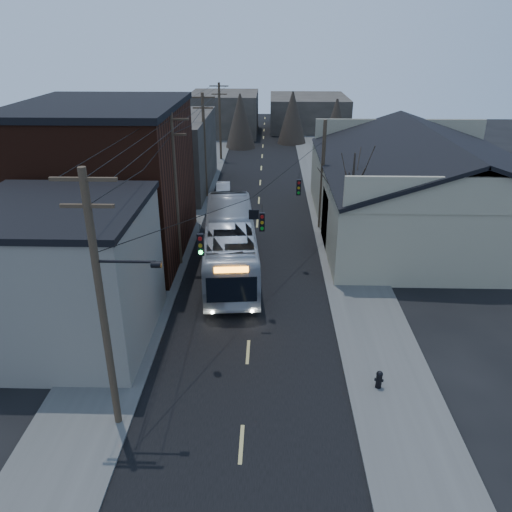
# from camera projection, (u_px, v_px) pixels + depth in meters

# --- Properties ---
(ground) EXTENTS (160.00, 160.00, 0.00)m
(ground) POSITION_uv_depth(u_px,v_px,m) (238.00, 488.00, 17.24)
(ground) COLOR black
(ground) RESTS_ON ground
(road_surface) EXTENTS (9.00, 110.00, 0.02)m
(road_surface) POSITION_uv_depth(u_px,v_px,m) (258.00, 207.00, 44.55)
(road_surface) COLOR black
(road_surface) RESTS_ON ground
(sidewalk_left) EXTENTS (4.00, 110.00, 0.12)m
(sidewalk_left) POSITION_uv_depth(u_px,v_px,m) (186.00, 206.00, 44.70)
(sidewalk_left) COLOR #474744
(sidewalk_left) RESTS_ON ground
(sidewalk_right) EXTENTS (4.00, 110.00, 0.12)m
(sidewalk_right) POSITION_uv_depth(u_px,v_px,m) (331.00, 208.00, 44.37)
(sidewalk_right) COLOR #474744
(sidewalk_right) RESTS_ON ground
(building_clapboard) EXTENTS (8.00, 8.00, 7.00)m
(building_clapboard) POSITION_uv_depth(u_px,v_px,m) (64.00, 277.00, 24.22)
(building_clapboard) COLOR slate
(building_clapboard) RESTS_ON ground
(building_brick) EXTENTS (10.00, 12.00, 10.00)m
(building_brick) POSITION_uv_depth(u_px,v_px,m) (107.00, 184.00, 33.64)
(building_brick) COLOR black
(building_brick) RESTS_ON ground
(building_left_far) EXTENTS (9.00, 14.00, 7.00)m
(building_left_far) POSITION_uv_depth(u_px,v_px,m) (163.00, 153.00, 48.82)
(building_left_far) COLOR #2F2A25
(building_left_far) RESTS_ON ground
(warehouse) EXTENTS (16.16, 20.60, 7.73)m
(warehouse) POSITION_uv_depth(u_px,v_px,m) (425.00, 197.00, 38.56)
(warehouse) COLOR gray
(warehouse) RESTS_ON ground
(building_far_left) EXTENTS (10.00, 12.00, 6.00)m
(building_far_left) POSITION_uv_depth(u_px,v_px,m) (224.00, 114.00, 75.34)
(building_far_left) COLOR #2F2A25
(building_far_left) RESTS_ON ground
(building_far_right) EXTENTS (12.00, 14.00, 5.00)m
(building_far_right) POSITION_uv_depth(u_px,v_px,m) (308.00, 112.00, 79.78)
(building_far_right) COLOR #2F2A25
(building_far_right) RESTS_ON ground
(bare_tree) EXTENTS (0.40, 0.40, 7.20)m
(bare_tree) POSITION_uv_depth(u_px,v_px,m) (351.00, 206.00, 33.80)
(bare_tree) COLOR black
(bare_tree) RESTS_ON ground
(utility_lines) EXTENTS (11.24, 45.28, 10.50)m
(utility_lines) POSITION_uv_depth(u_px,v_px,m) (215.00, 170.00, 37.26)
(utility_lines) COLOR #382B1E
(utility_lines) RESTS_ON ground
(bus) EXTENTS (4.28, 13.55, 3.71)m
(bus) POSITION_uv_depth(u_px,v_px,m) (230.00, 243.00, 32.39)
(bus) COLOR #A8ADB4
(bus) RESTS_ON ground
(parked_car) EXTENTS (1.58, 3.80, 1.22)m
(parked_car) POSITION_uv_depth(u_px,v_px,m) (223.00, 189.00, 47.55)
(parked_car) COLOR #A0A3A7
(parked_car) RESTS_ON ground
(fire_hydrant) EXTENTS (0.41, 0.29, 0.85)m
(fire_hydrant) POSITION_uv_depth(u_px,v_px,m) (379.00, 379.00, 21.75)
(fire_hydrant) COLOR black
(fire_hydrant) RESTS_ON sidewalk_right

